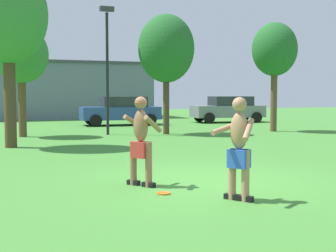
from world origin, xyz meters
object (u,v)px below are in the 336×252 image
at_px(car_gray_mid_lot, 228,109).
at_px(tree_behind_players, 21,56).
at_px(player_with_cap, 141,137).
at_px(player_in_blue, 239,147).
at_px(tree_near_building, 275,50).
at_px(lamp_post, 107,56).
at_px(frisbee, 163,193).
at_px(tree_right_field, 166,49).
at_px(tree_left_field, 8,16).
at_px(car_blue_near_post, 121,110).

xyz_separation_m(car_gray_mid_lot, tree_behind_players, (-12.41, -5.48, 2.45)).
height_order(player_with_cap, player_in_blue, player_with_cap).
bearing_deg(player_with_cap, tree_near_building, 45.88).
xyz_separation_m(lamp_post, tree_behind_players, (-3.45, 0.30, -0.06)).
height_order(frisbee, tree_right_field, tree_right_field).
distance_m(player_in_blue, car_gray_mid_lot, 21.09).
relative_size(lamp_post, tree_near_building, 1.08).
xyz_separation_m(car_gray_mid_lot, tree_left_field, (-13.05, -9.27, 3.39)).
bearing_deg(lamp_post, frisbee, -99.44).
xyz_separation_m(frisbee, tree_right_field, (4.41, 11.29, 3.64)).
distance_m(frisbee, tree_right_field, 12.66).
bearing_deg(lamp_post, car_gray_mid_lot, 32.82).
bearing_deg(tree_behind_players, car_blue_near_post, 43.81).
bearing_deg(car_gray_mid_lot, tree_behind_players, -156.17).
bearing_deg(player_with_cap, player_in_blue, -57.37).
relative_size(tree_left_field, tree_right_field, 1.14).
distance_m(player_with_cap, tree_behind_players, 11.69).
distance_m(player_with_cap, lamp_post, 11.53).
bearing_deg(tree_left_field, lamp_post, 40.44).
height_order(player_in_blue, tree_left_field, tree_left_field).
height_order(player_with_cap, car_blue_near_post, player_with_cap).
bearing_deg(lamp_post, tree_near_building, -8.02).
bearing_deg(player_in_blue, car_gray_mid_lot, 61.82).
relative_size(tree_right_field, tree_near_building, 1.03).
bearing_deg(tree_left_field, frisbee, -75.89).
height_order(car_blue_near_post, tree_near_building, tree_near_building).
distance_m(frisbee, tree_near_building, 14.93).
bearing_deg(car_blue_near_post, tree_left_field, -124.30).
xyz_separation_m(frisbee, tree_left_field, (-2.12, 8.42, 4.21)).
relative_size(player_in_blue, car_gray_mid_lot, 0.38).
distance_m(player_in_blue, car_blue_near_post, 18.77).
xyz_separation_m(tree_right_field, tree_behind_players, (-5.88, 0.91, -0.38)).
xyz_separation_m(car_blue_near_post, car_gray_mid_lot, (6.79, 0.09, 0.00)).
relative_size(lamp_post, tree_behind_players, 1.20).
bearing_deg(tree_near_building, player_with_cap, -134.12).
distance_m(car_gray_mid_lot, tree_near_building, 7.56).
bearing_deg(player_in_blue, tree_behind_players, 100.58).
bearing_deg(lamp_post, tree_behind_players, 175.10).
height_order(car_blue_near_post, tree_right_field, tree_right_field).
relative_size(player_with_cap, tree_right_field, 0.33).
height_order(car_gray_mid_lot, tree_near_building, tree_near_building).
bearing_deg(player_in_blue, car_blue_near_post, 80.28).
bearing_deg(car_blue_near_post, tree_behind_players, -136.19).
height_order(tree_right_field, tree_behind_players, tree_right_field).
bearing_deg(tree_behind_players, car_gray_mid_lot, 23.83).
distance_m(player_in_blue, tree_left_field, 10.37).
xyz_separation_m(car_blue_near_post, tree_left_field, (-6.26, -9.18, 3.39)).
distance_m(lamp_post, tree_behind_players, 3.47).
distance_m(car_blue_near_post, tree_left_field, 11.62).
height_order(tree_behind_players, tree_near_building, tree_near_building).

